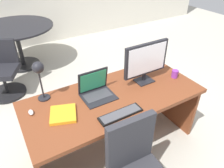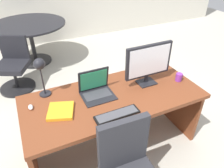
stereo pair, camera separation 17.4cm
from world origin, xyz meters
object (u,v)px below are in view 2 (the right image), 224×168
Objects in this scene: desk at (112,107)px; book at (61,111)px; laptop at (96,87)px; meeting_table at (30,33)px; keyboard at (117,115)px; desk_lamp at (40,69)px; meeting_chair_near at (15,69)px; monitor at (149,62)px; mouse at (31,107)px; coffee_mug at (179,77)px.

book is (-0.55, -0.07, 0.21)m from desk.
laptop is 0.24× the size of meeting_table.
keyboard is 0.99× the size of desk_lamp.
meeting_chair_near is (-0.36, 1.81, -0.40)m from book.
laptop is 1.89m from meeting_chair_near.
monitor is 1.26m from mouse.
book is at bearing 149.85° from keyboard.
meeting_chair_near is (-0.91, 1.75, -0.19)m from desk.
desk is 6.01× the size of book.
desk_lamp reaches higher than mouse.
meeting_chair_near is (-1.71, 1.84, -0.43)m from coffee_mug.
meeting_chair_near is at bearing 117.63° from desk.
keyboard is 0.82m from mouse.
meeting_table is (-0.95, 2.53, -0.39)m from monitor.
meeting_chair_near is at bearing 132.78° from coffee_mug.
monitor is at bearing -6.09° from laptop.
mouse is at bearing -96.55° from meeting_table.
laptop reaches higher than desk.
coffee_mug is at bearing -7.24° from mouse.
monitor is 0.63× the size of meeting_chair_near.
desk_lamp is 1.67m from meeting_chair_near.
desk_lamp is 0.51× the size of meeting_chair_near.
desk is 5.68× the size of laptop.
meeting_table reaches higher than desk.
laptop is (-0.58, 0.06, -0.18)m from monitor.
meeting_table is at bearing 98.48° from laptop.
laptop is at bearing -65.38° from meeting_chair_near.
desk_lamp is at bearing 40.93° from mouse.
coffee_mug reaches higher than mouse.
mouse is 0.18× the size of desk_lamp.
laptop is 1.06× the size of book.
meeting_table is at bearing 101.47° from desk.
desk_lamp is (-0.48, 0.17, 0.23)m from laptop.
meeting_table is at bearing 110.56° from monitor.
meeting_table is at bearing 83.45° from mouse.
laptop is 0.39× the size of meeting_chair_near.
desk_lamp is at bearing 132.42° from keyboard.
desk is at bearing -27.06° from laptop.
mouse is 1.60m from coffee_mug.
mouse is at bearing 175.81° from monitor.
desk_lamp is 1.39× the size of book.
keyboard is at bearing -30.15° from book.
monitor is 0.68m from keyboard.
desk is 0.32m from laptop.
laptop is 0.43m from book.
keyboard is 0.92m from coffee_mug.
meeting_table is (0.28, 2.44, -0.14)m from mouse.
laptop is 0.96m from coffee_mug.
meeting_table is 1.62× the size of meeting_chair_near.
monitor is 2.73m from meeting_table.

